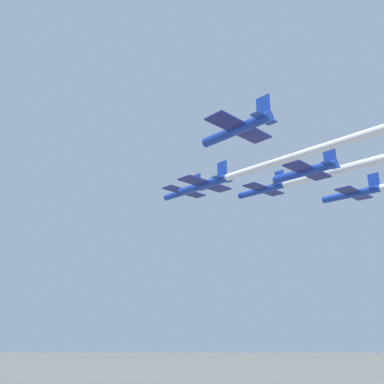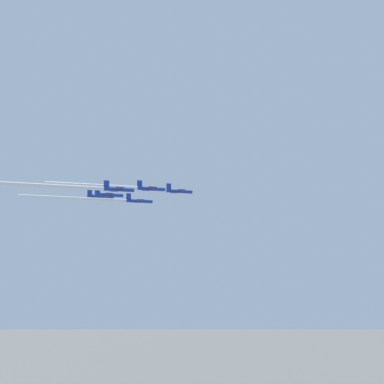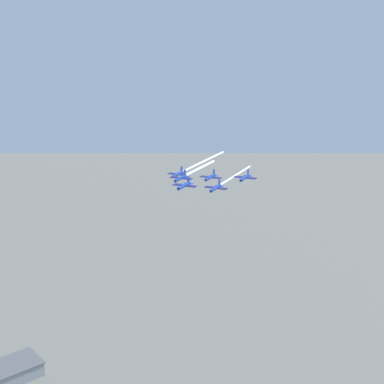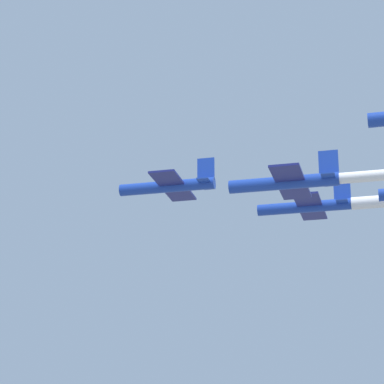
% 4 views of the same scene
% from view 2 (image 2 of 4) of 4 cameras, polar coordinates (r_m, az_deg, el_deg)
% --- Properties ---
extents(jet_0, '(10.00, 9.76, 3.43)m').
position_cam_2_polar(jet_0, '(200.68, -1.47, 0.09)').
color(jet_0, '#19389E').
extents(jet_1, '(10.00, 9.76, 3.43)m').
position_cam_2_polar(jet_1, '(203.79, -5.75, -0.95)').
color(jet_1, '#19389E').
extents(jet_2, '(10.00, 9.76, 3.43)m').
position_cam_2_polar(jet_2, '(189.14, -4.51, 0.36)').
color(jet_2, '#19389E').
extents(jet_3, '(10.00, 9.76, 3.43)m').
position_cam_2_polar(jet_3, '(208.71, -9.84, -0.46)').
color(jet_3, '#19389E').
extents(jet_4, '(10.00, 9.76, 3.43)m').
position_cam_2_polar(jet_4, '(193.25, -8.97, -0.30)').
color(jet_4, '#19389E').
extents(jet_5, '(10.00, 9.76, 3.43)m').
position_cam_2_polar(jet_5, '(178.03, -7.93, 0.29)').
color(jet_5, '#19389E').
extents(smoke_trail_1, '(35.44, 17.44, 1.02)m').
position_cam_2_polar(smoke_trail_1, '(199.00, -12.45, -0.64)').
color(smoke_trail_1, white).
extents(smoke_trail_2, '(28.89, 14.58, 1.35)m').
position_cam_2_polar(smoke_trail_2, '(184.57, -10.58, 0.67)').
color(smoke_trail_2, white).
extents(smoke_trail_5, '(46.55, 22.82, 1.22)m').
position_cam_2_polar(smoke_trail_5, '(173.97, -17.65, 0.77)').
color(smoke_trail_5, white).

